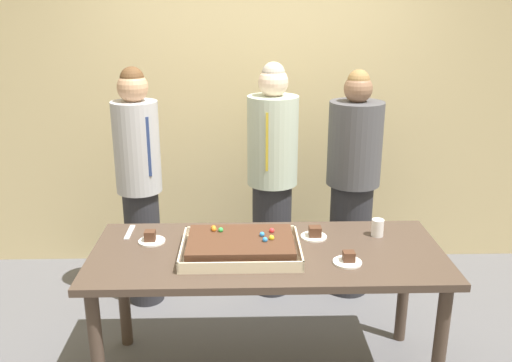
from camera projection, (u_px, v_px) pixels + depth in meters
name	position (u px, v px, depth m)	size (l,w,h in m)	color
interior_back_panel	(258.00, 79.00, 4.25)	(8.00, 0.12, 3.00)	#CCB784
party_table	(267.00, 267.00, 2.98)	(1.91, 0.80, 0.79)	#47382D
sheet_cake	(241.00, 246.00, 2.91)	(0.63, 0.46, 0.11)	beige
plated_slice_near_left	(314.00, 234.00, 3.11)	(0.15, 0.15, 0.07)	white
plated_slice_near_right	(151.00, 239.00, 3.05)	(0.15, 0.15, 0.07)	white
plated_slice_far_left	(348.00, 260.00, 2.81)	(0.15, 0.15, 0.06)	white
drink_cup_nearest	(378.00, 228.00, 3.13)	(0.07, 0.07, 0.10)	white
cake_server_utensil	(130.00, 232.00, 3.18)	(0.03, 0.20, 0.01)	silver
person_serving_front	(353.00, 184.00, 3.88)	(0.38, 0.38, 1.65)	#28282D
person_green_shirt_behind	(139.00, 184.00, 3.72)	(0.31, 0.31, 1.68)	#28282D
person_striped_tie_right	(272.00, 179.00, 3.87)	(0.35, 0.35, 1.70)	#28282D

